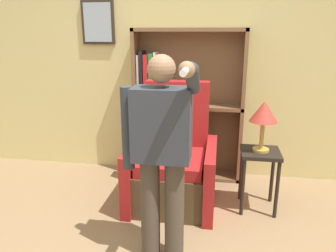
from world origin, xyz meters
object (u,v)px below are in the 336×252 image
at_px(bookcase, 176,108).
at_px(armchair, 173,167).
at_px(person_standing, 161,150).
at_px(table_lamp, 264,114).
at_px(side_table, 260,164).

height_order(bookcase, armchair, bookcase).
bearing_deg(person_standing, table_lamp, 47.70).
relative_size(armchair, table_lamp, 2.50).
bearing_deg(table_lamp, person_standing, -132.30).
bearing_deg(side_table, bookcase, 143.65).
relative_size(person_standing, side_table, 2.58).
height_order(bookcase, person_standing, bookcase).
bearing_deg(armchair, bookcase, 96.12).
xyz_separation_m(person_standing, table_lamp, (0.82, 0.90, 0.08)).
relative_size(bookcase, person_standing, 1.11).
xyz_separation_m(bookcase, table_lamp, (0.94, -0.69, 0.14)).
distance_m(bookcase, person_standing, 1.60).
bearing_deg(side_table, table_lamp, 63.43).
height_order(armchair, table_lamp, armchair).
bearing_deg(table_lamp, bookcase, 143.65).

